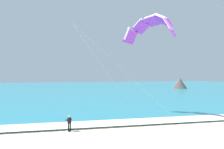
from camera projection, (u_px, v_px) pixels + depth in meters
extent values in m
cube|color=teal|center=(80.00, 88.00, 81.33)|extent=(200.00, 120.00, 0.20)
cube|color=white|center=(108.00, 123.00, 23.67)|extent=(200.00, 3.02, 0.04)
ellipsoid|color=white|center=(69.00, 132.00, 20.85)|extent=(1.04, 1.44, 0.05)
cube|color=black|center=(69.00, 131.00, 21.07)|extent=(0.17, 0.13, 0.04)
cube|color=black|center=(69.00, 132.00, 20.64)|extent=(0.17, 0.13, 0.04)
cylinder|color=black|center=(69.00, 128.00, 20.79)|extent=(0.14, 0.14, 0.84)
cylinder|color=black|center=(70.00, 128.00, 20.92)|extent=(0.14, 0.14, 0.84)
cube|color=black|center=(69.00, 121.00, 20.85)|extent=(0.39, 0.34, 0.60)
sphere|color=tan|center=(69.00, 116.00, 20.85)|extent=(0.22, 0.22, 0.22)
cylinder|color=black|center=(67.00, 120.00, 20.86)|extent=(0.32, 0.49, 0.22)
cylinder|color=black|center=(70.00, 120.00, 21.09)|extent=(0.32, 0.49, 0.22)
cylinder|color=black|center=(68.00, 119.00, 21.14)|extent=(0.50, 0.29, 0.04)
cube|color=#3F3F42|center=(69.00, 123.00, 20.94)|extent=(0.14, 0.13, 0.10)
cube|color=purple|center=(170.00, 27.00, 23.81)|extent=(1.67, 2.34, 2.24)
cube|color=white|center=(167.00, 23.00, 23.47)|extent=(0.71, 1.28, 1.72)
cube|color=purple|center=(164.00, 21.00, 25.55)|extent=(1.98, 2.57, 1.86)
cube|color=white|center=(160.00, 16.00, 25.22)|extent=(0.92, 1.74, 1.13)
cube|color=purple|center=(153.00, 21.00, 27.43)|extent=(2.17, 2.43, 1.05)
cube|color=white|center=(150.00, 17.00, 27.10)|extent=(1.00, 1.88, 0.29)
cube|color=purple|center=(141.00, 27.00, 29.02)|extent=(2.19, 1.96, 1.86)
cube|color=white|center=(138.00, 23.00, 28.69)|extent=(0.92, 1.69, 1.13)
cube|color=purple|center=(130.00, 37.00, 29.97)|extent=(2.04, 1.40, 2.24)
cube|color=white|center=(127.00, 33.00, 29.63)|extent=(0.69, 1.18, 1.72)
cylinder|color=#B2B2B7|center=(123.00, 71.00, 22.51)|extent=(11.31, 0.26, 10.15)
cylinder|color=#B2B2B7|center=(105.00, 71.00, 25.59)|extent=(8.57, 7.16, 10.15)
cone|color=#47423D|center=(180.00, 84.00, 80.16)|extent=(5.87, 5.87, 4.12)
cone|color=#665B51|center=(179.00, 84.00, 80.89)|extent=(5.74, 5.74, 4.07)
cone|color=#665B51|center=(181.00, 84.00, 81.15)|extent=(4.14, 4.14, 4.09)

